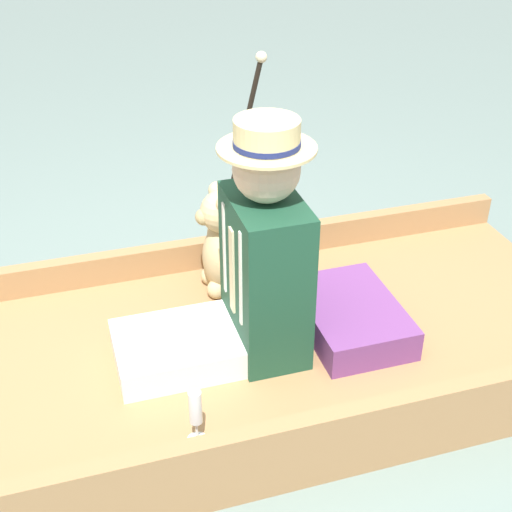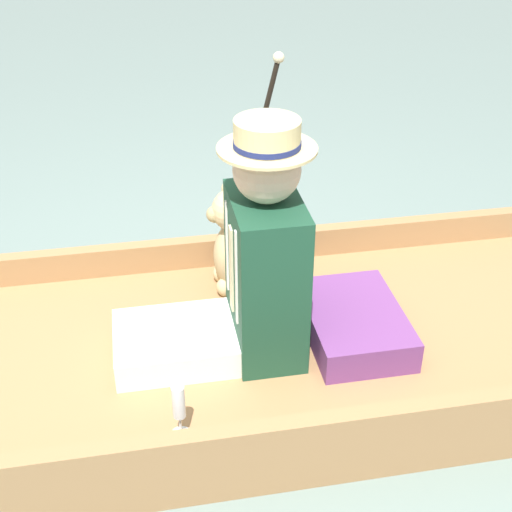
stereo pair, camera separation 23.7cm
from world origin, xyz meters
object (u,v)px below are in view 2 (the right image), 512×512
Objects in this scene: seated_person at (248,269)px; wine_glass at (179,406)px; teddy_bear at (233,242)px; walking_cane at (255,152)px.

seated_person is 0.54m from wine_glass.
teddy_bear is (0.40, -0.01, -0.13)m from seated_person.
wine_glass is 0.22× the size of walking_cane.
walking_cane is (0.53, -0.12, 0.20)m from seated_person.
seated_person is at bearing -35.81° from wine_glass.
wine_glass is 1.09m from walking_cane.
walking_cane is at bearing -13.86° from seated_person.
wine_glass is at bearing 156.18° from walking_cane.
seated_person is 1.89× the size of teddy_bear.
wine_glass is (-0.40, 0.29, -0.22)m from seated_person.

